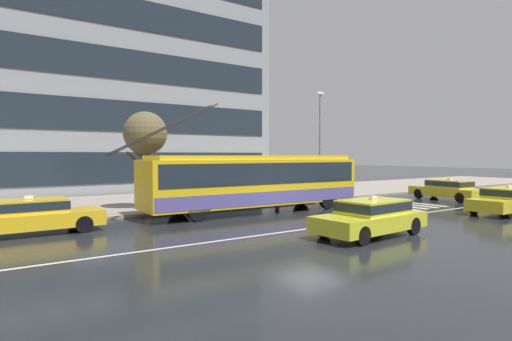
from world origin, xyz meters
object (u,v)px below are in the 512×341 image
Objects in this scene: street_lamp at (320,135)px; trolleybus at (256,181)px; pedestrian_at_shelter at (276,173)px; taxi_oncoming_near at (371,216)px; taxi_queued_behind_bus at (33,215)px; taxi_oncoming_far at (507,199)px; taxi_cross_traffic at (447,189)px; street_tree_bare at (145,135)px; pedestrian_approaching_curb at (195,179)px.

trolleybus is at bearing -160.13° from street_lamp.
street_lamp reaches higher than pedestrian_at_shelter.
pedestrian_at_shelter is at bearing 36.69° from trolleybus.
trolleybus is 1.91× the size of street_lamp.
taxi_oncoming_near is 0.98× the size of taxi_queued_behind_bus.
taxi_cross_traffic is at bearing 56.12° from taxi_oncoming_far.
trolleybus is at bearing 1.03° from taxi_queued_behind_bus.
taxi_oncoming_near is at bearing -66.94° from street_tree_bare.
street_tree_bare is at bearing 172.50° from pedestrian_at_shelter.
street_tree_bare reaches higher than taxi_oncoming_near.
pedestrian_approaching_curb is at bearing 163.66° from taxi_cross_traffic.
taxi_queued_behind_bus is 0.68× the size of street_lamp.
taxi_cross_traffic is 8.75m from street_lamp.
taxi_cross_traffic is at bearing -5.45° from taxi_queued_behind_bus.
taxi_oncoming_far is at bearing -36.56° from street_tree_bare.
pedestrian_approaching_curb is at bearing 136.83° from trolleybus.
pedestrian_approaching_curb is 0.29× the size of street_lamp.
taxi_oncoming_near is 2.22× the size of pedestrian_at_shelter.
taxi_oncoming_near is at bearing -124.71° from street_lamp.
taxi_queued_behind_bus is at bearing -171.11° from street_lamp.
taxi_cross_traffic is 2.28× the size of pedestrian_at_shelter.
taxi_oncoming_near and taxi_oncoming_far have the same top height.
taxi_cross_traffic is (3.37, 5.02, -0.00)m from taxi_oncoming_far.
pedestrian_at_shelter is 0.30× the size of street_lamp.
street_lamp is at bearing 19.87° from trolleybus.
trolleybus reaches higher than taxi_oncoming_near.
taxi_oncoming_far is 15.42m from pedestrian_approaching_curb.
taxi_oncoming_near is at bearing -76.54° from pedestrian_approaching_curb.
street_lamp is (3.68, 0.19, 2.32)m from pedestrian_at_shelter.
pedestrian_at_shelter is at bearing -177.00° from street_lamp.
taxi_cross_traffic is (13.19, 4.89, -0.00)m from taxi_oncoming_near.
taxi_oncoming_far and taxi_cross_traffic have the same top height.
trolleybus is at bearing 89.65° from taxi_oncoming_near.
taxi_cross_traffic is 18.76m from street_tree_bare.
trolleybus is 5.96m from street_tree_bare.
pedestrian_approaching_curb is at bearing -179.42° from pedestrian_at_shelter.
trolleybus is 3.15m from pedestrian_approaching_curb.
pedestrian_at_shelter is (2.96, 2.21, 0.23)m from trolleybus.
pedestrian_at_shelter reaches higher than taxi_oncoming_far.
taxi_cross_traffic is 0.69× the size of street_lamp.
taxi_queued_behind_bus is 7.06m from street_tree_bare.
street_tree_bare reaches higher than pedestrian_at_shelter.
trolleybus reaches higher than pedestrian_approaching_curb.
taxi_oncoming_near is 9.72m from pedestrian_approaching_curb.
street_tree_bare is at bearing 175.95° from street_lamp.
street_lamp reaches higher than trolleybus.
street_lamp reaches higher than street_tree_bare.
taxi_oncoming_far is 0.95× the size of street_tree_bare.
pedestrian_at_shelter reaches higher than taxi_cross_traffic.
trolleybus is at bearing 142.92° from taxi_oncoming_far.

